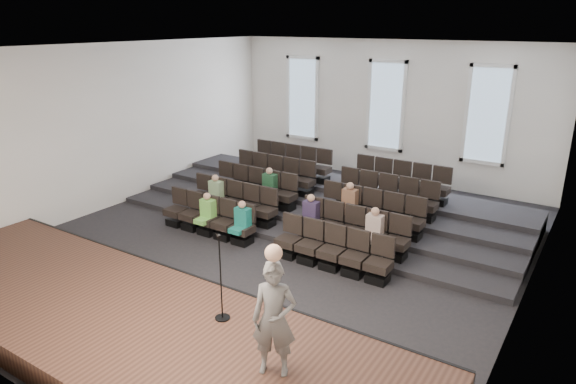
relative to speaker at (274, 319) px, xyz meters
The scene contains 14 objects.
ground 6.13m from the speaker, 123.61° to the left, with size 14.00×14.00×0.00m, color black.
ceiling 6.96m from the speaker, 123.61° to the left, with size 12.00×14.00×0.02m, color white.
wall_back 12.48m from the speaker, 105.39° to the left, with size 12.00×0.04×5.00m, color white.
wall_front 4.04m from the speaker, 148.10° to the right, with size 12.00×0.04×5.00m, color white.
wall_left 10.62m from the speaker, 151.95° to the left, with size 0.04×14.00×5.00m, color white.
wall_right 5.76m from the speaker, 61.29° to the left, with size 0.04×14.00×5.00m, color white.
stage 3.50m from the speaker, behind, with size 11.80×3.60×0.50m, color #4B2E20.
stage_lip 3.86m from the speaker, 153.64° to the left, with size 11.80×0.06×0.52m, color black.
risers 8.86m from the speaker, 112.08° to the left, with size 11.80×4.80×0.60m.
seating_rows 7.33m from the speaker, 116.90° to the left, with size 6.80×4.70×1.67m.
windows 12.43m from the speaker, 105.48° to the left, with size 8.44×0.10×3.24m.
audience 6.52m from the speaker, 123.42° to the left, with size 5.45×2.64×1.10m.
speaker is the anchor object (origin of this frame).
mic_stand 1.82m from the speaker, 156.58° to the left, with size 0.28×0.28×1.66m.
Camera 1 is at (7.05, -10.38, 5.62)m, focal length 32.00 mm.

